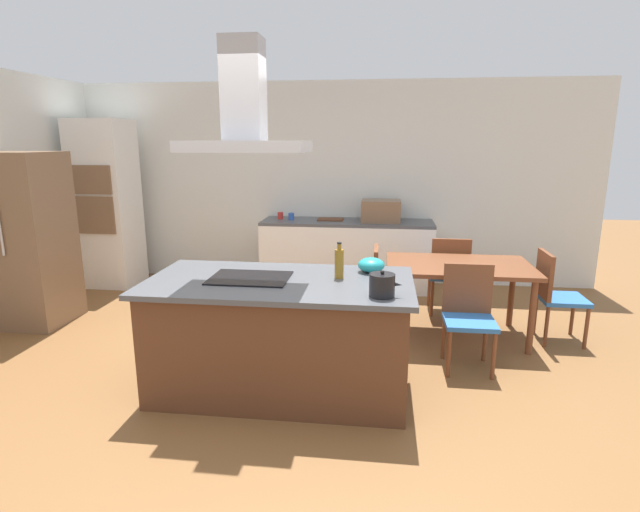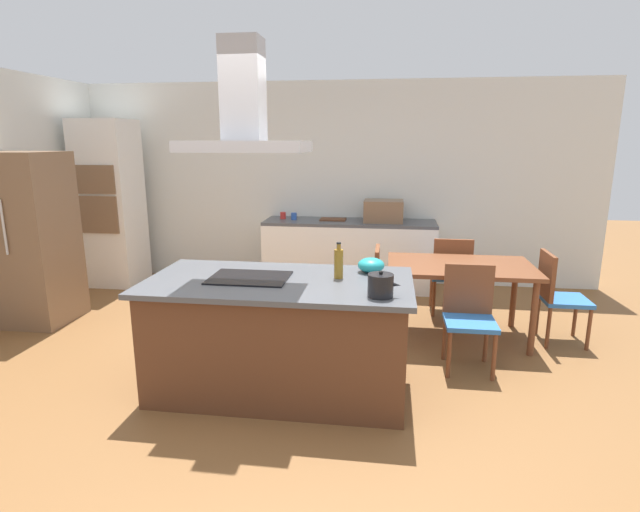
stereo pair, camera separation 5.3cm
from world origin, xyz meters
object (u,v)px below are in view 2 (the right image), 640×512
object	(u,v)px
coffee_mug_red	(283,215)
range_hood	(244,116)
wall_oven_stack	(111,204)
chair_facing_back_wall	(451,271)
dining_table	(460,273)
mixing_bowl	(371,265)
chair_at_right_end	(556,292)
chair_facing_island	(469,310)
tea_kettle	(381,285)
olive_oil_bottle	(339,263)
cutting_board	(333,219)
countertop_microwave	(383,211)
coffee_mug_blue	(294,216)
chair_at_left_end	(366,284)
cooktop	(249,278)
refrigerator	(28,239)

from	to	relation	value
coffee_mug_red	range_hood	bearing A→B (deg)	-82.89
wall_oven_stack	chair_facing_back_wall	distance (m)	4.52
dining_table	range_hood	size ratio (longest dim) A/B	1.56
mixing_bowl	dining_table	distance (m)	1.32
coffee_mug_red	chair_facing_back_wall	distance (m)	2.38
dining_table	chair_at_right_end	bearing A→B (deg)	-0.00
chair_facing_island	range_hood	xyz separation A→B (m)	(-1.75, -0.63, 1.59)
tea_kettle	mixing_bowl	world-z (taller)	tea_kettle
chair_facing_back_wall	chair_facing_island	world-z (taller)	same
olive_oil_bottle	cutting_board	bearing A→B (deg)	97.30
coffee_mug_red	chair_facing_back_wall	size ratio (longest dim) A/B	0.10
olive_oil_bottle	coffee_mug_red	xyz separation A→B (m)	(-1.04, 2.84, -0.07)
countertop_microwave	chair_facing_back_wall	bearing A→B (deg)	-49.76
coffee_mug_red	coffee_mug_blue	size ratio (longest dim) A/B	1.00
coffee_mug_red	chair_facing_back_wall	world-z (taller)	coffee_mug_red
countertop_microwave	tea_kettle	bearing A→B (deg)	-89.46
countertop_microwave	wall_oven_stack	xyz separation A→B (m)	(-3.64, -0.23, 0.06)
coffee_mug_red	tea_kettle	bearing A→B (deg)	-67.17
countertop_microwave	cutting_board	size ratio (longest dim) A/B	1.47
wall_oven_stack	countertop_microwave	bearing A→B (deg)	3.67
mixing_bowl	chair_at_left_end	bearing A→B (deg)	94.54
countertop_microwave	coffee_mug_blue	xyz separation A→B (m)	(-1.18, 0.02, -0.09)
tea_kettle	dining_table	size ratio (longest dim) A/B	0.16
tea_kettle	dining_table	world-z (taller)	tea_kettle
countertop_microwave	cutting_board	xyz separation A→B (m)	(-0.66, 0.05, -0.13)
chair_at_left_end	chair_facing_island	bearing A→B (deg)	-36.01
mixing_bowl	wall_oven_stack	world-z (taller)	wall_oven_stack
tea_kettle	chair_facing_back_wall	size ratio (longest dim) A/B	0.25
cooktop	dining_table	xyz separation A→B (m)	(1.75, 1.29, -0.24)
coffee_mug_red	chair_at_right_end	distance (m)	3.48
coffee_mug_red	chair_at_left_end	xyz separation A→B (m)	(1.21, -1.65, -0.44)
cutting_board	range_hood	world-z (taller)	range_hood
refrigerator	chair_facing_back_wall	size ratio (longest dim) A/B	2.04
tea_kettle	chair_at_right_end	world-z (taller)	tea_kettle
coffee_mug_blue	coffee_mug_red	bearing A→B (deg)	163.46
dining_table	chair_at_left_end	size ratio (longest dim) A/B	1.57
mixing_bowl	cutting_board	size ratio (longest dim) A/B	0.63
cutting_board	cooktop	bearing A→B (deg)	-96.11
mixing_bowl	chair_facing_back_wall	distance (m)	1.90
mixing_bowl	cutting_board	xyz separation A→B (m)	(-0.60, 2.62, -0.05)
cutting_board	chair_at_left_end	world-z (taller)	cutting_board
chair_at_left_end	chair_facing_island	xyz separation A→B (m)	(0.92, -0.67, 0.00)
tea_kettle	cutting_board	world-z (taller)	tea_kettle
wall_oven_stack	chair_facing_back_wall	world-z (taller)	wall_oven_stack
cutting_board	chair_at_right_end	bearing A→B (deg)	-34.78
chair_at_right_end	chair_facing_back_wall	bearing A→B (deg)	143.99
cooktop	cutting_board	distance (m)	2.95
coffee_mug_red	chair_facing_island	xyz separation A→B (m)	(2.12, -2.31, -0.44)
olive_oil_bottle	range_hood	size ratio (longest dim) A/B	0.31
countertop_microwave	range_hood	distance (m)	3.22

